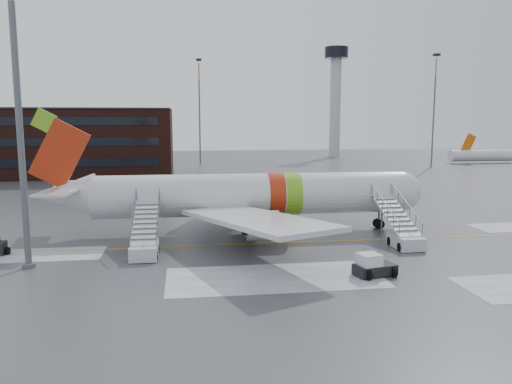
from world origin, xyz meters
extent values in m
plane|color=#494C4F|center=(0.00, 0.00, 0.00)|extent=(260.00, 260.00, 0.00)
cylinder|color=silver|center=(-5.62, 3.36, 3.50)|extent=(28.00, 3.80, 3.80)
sphere|color=silver|center=(8.38, 3.36, 3.50)|extent=(3.80, 3.80, 3.80)
cube|color=black|center=(9.43, 3.36, 4.00)|extent=(1.09, 1.60, 0.97)
cone|color=silver|center=(-22.02, 3.36, 3.75)|extent=(5.20, 3.72, 3.72)
cube|color=#B2280D|center=(-22.12, 3.36, 7.30)|extent=(5.27, 0.30, 6.09)
cube|color=#77B81D|center=(-23.22, 3.36, 10.10)|extent=(2.16, 0.26, 2.16)
cube|color=silver|center=(-21.82, 5.96, 4.40)|extent=(3.07, 4.85, 0.18)
cube|color=silver|center=(-21.82, 0.76, 4.40)|extent=(3.07, 4.85, 0.18)
cube|color=silver|center=(-6.62, 11.86, 2.90)|extent=(10.72, 15.97, 1.13)
cube|color=silver|center=(-6.62, -5.14, 2.90)|extent=(10.72, 15.97, 1.13)
cylinder|color=silver|center=(-5.12, 8.56, 1.55)|extent=(3.40, 2.10, 2.10)
cylinder|color=silver|center=(-5.12, -1.84, 1.55)|extent=(3.40, 2.10, 2.10)
cylinder|color=#595B60|center=(6.38, 3.36, 0.90)|extent=(0.20, 0.20, 1.80)
cylinder|color=black|center=(6.38, 3.36, 0.45)|extent=(0.90, 0.56, 0.90)
cylinder|color=black|center=(-6.12, 5.76, 0.45)|extent=(0.90, 0.56, 0.90)
cylinder|color=black|center=(-6.12, 0.96, 0.45)|extent=(0.90, 0.56, 0.90)
cube|color=silver|center=(5.72, -3.94, 0.55)|extent=(2.00, 3.20, 1.00)
cube|color=silver|center=(5.72, -1.84, 2.23)|extent=(1.90, 5.87, 2.52)
cube|color=silver|center=(5.72, 1.46, 3.40)|extent=(1.90, 1.40, 0.15)
cylinder|color=#595B60|center=(5.72, 1.06, 1.70)|extent=(0.16, 0.16, 3.40)
cylinder|color=black|center=(4.82, -4.94, 0.35)|extent=(0.25, 0.70, 0.70)
cylinder|color=black|center=(6.62, -2.94, 0.35)|extent=(0.25, 0.70, 0.70)
cube|color=silver|center=(-14.75, -3.94, 0.55)|extent=(2.00, 3.20, 1.00)
cube|color=silver|center=(-14.75, -1.84, 2.23)|extent=(1.90, 5.87, 2.52)
cube|color=silver|center=(-14.75, 1.46, 3.40)|extent=(1.90, 1.40, 0.15)
cylinder|color=#595B60|center=(-14.75, 1.06, 1.70)|extent=(0.16, 0.16, 3.40)
cylinder|color=black|center=(-15.65, -4.94, 0.35)|extent=(0.25, 0.70, 0.70)
cylinder|color=black|center=(-13.85, -2.94, 0.35)|extent=(0.25, 0.70, 0.70)
cube|color=black|center=(0.57, -10.49, 0.43)|extent=(2.91, 1.97, 0.67)
cube|color=silver|center=(0.10, -10.59, 1.09)|extent=(1.59, 1.59, 0.86)
cube|color=black|center=(0.10, -10.59, 1.43)|extent=(1.38, 1.46, 0.14)
cylinder|color=black|center=(-0.22, -11.34, 0.33)|extent=(0.42, 0.71, 0.67)
cylinder|color=black|center=(1.64, -10.93, 0.33)|extent=(0.42, 0.71, 0.67)
cylinder|color=black|center=(-0.51, -10.04, 0.33)|extent=(0.42, 0.71, 0.67)
cylinder|color=black|center=(1.35, -9.63, 0.33)|extent=(0.42, 0.71, 0.67)
cylinder|color=black|center=(-25.47, -1.54, 0.29)|extent=(0.96, 0.59, 0.57)
cylinder|color=#595B60|center=(-22.50, -5.35, 8.85)|extent=(0.44, 0.44, 17.70)
cylinder|color=#595B60|center=(-22.50, -5.35, 0.15)|extent=(0.90, 0.90, 0.30)
cylinder|color=#B2B5BA|center=(30.00, 95.00, 14.00)|extent=(3.00, 3.00, 28.00)
cylinder|color=black|center=(30.00, 95.00, 28.50)|extent=(6.40, 6.40, 3.00)
cylinder|color=#595B60|center=(42.00, 62.00, 9.60)|extent=(0.36, 0.36, 19.20)
cylinder|color=#CC7272|center=(42.00, 62.00, 21.12)|extent=(0.32, 0.32, 4.32)
cube|color=black|center=(42.00, 62.00, 24.00)|extent=(1.20, 1.20, 0.50)
cylinder|color=#595B60|center=(-8.00, 78.00, 9.60)|extent=(0.36, 0.36, 19.20)
cylinder|color=#CC7272|center=(-8.00, 78.00, 21.12)|extent=(0.32, 0.32, 4.32)
cube|color=black|center=(-8.00, 78.00, 24.00)|extent=(1.20, 1.20, 0.50)
camera|label=1|loc=(-11.64, -40.70, 10.09)|focal=35.00mm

